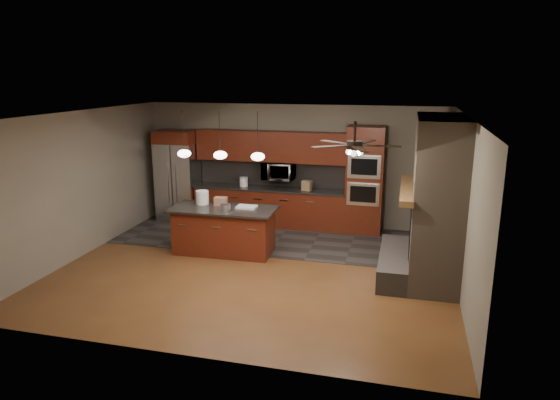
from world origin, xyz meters
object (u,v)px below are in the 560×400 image
(paint_can, at_px, (225,207))
(counter_box, at_px, (307,185))
(kitchen_island, at_px, (224,230))
(paint_tray, at_px, (247,207))
(counter_bucket, at_px, (244,182))
(cardboard_box, at_px, (221,201))
(microwave, at_px, (279,171))
(refrigerator, at_px, (178,176))
(white_bucket, at_px, (202,197))
(oven_tower, at_px, (365,180))

(paint_can, xyz_separation_m, counter_box, (1.16, 2.15, 0.03))
(kitchen_island, bearing_deg, paint_can, -58.65)
(paint_can, distance_m, paint_tray, 0.45)
(counter_bucket, height_order, counter_box, counter_box)
(paint_can, relative_size, cardboard_box, 0.79)
(microwave, distance_m, refrigerator, 2.48)
(kitchen_island, height_order, white_bucket, white_bucket)
(microwave, xyz_separation_m, paint_can, (-0.48, -2.25, -0.31))
(oven_tower, bearing_deg, counter_bucket, 179.85)
(kitchen_island, bearing_deg, white_bucket, 158.81)
(counter_bucket, bearing_deg, refrigerator, -177.15)
(white_bucket, bearing_deg, oven_tower, 30.88)
(white_bucket, xyz_separation_m, counter_box, (1.78, 1.79, -0.04))
(refrigerator, xyz_separation_m, kitchen_island, (1.88, -1.95, -0.62))
(microwave, distance_m, cardboard_box, 2.02)
(refrigerator, bearing_deg, paint_can, -46.85)
(cardboard_box, xyz_separation_m, counter_box, (1.40, 1.77, 0.01))
(kitchen_island, relative_size, paint_tray, 5.41)
(oven_tower, distance_m, counter_bucket, 2.82)
(white_bucket, bearing_deg, refrigerator, 127.77)
(kitchen_island, distance_m, paint_can, 0.56)
(paint_tray, bearing_deg, counter_box, 66.06)
(refrigerator, bearing_deg, cardboard_box, -44.86)
(microwave, relative_size, refrigerator, 0.34)
(refrigerator, height_order, counter_box, refrigerator)
(oven_tower, bearing_deg, paint_can, -138.15)
(kitchen_island, xyz_separation_m, counter_bucket, (-0.25, 2.03, 0.54))
(refrigerator, distance_m, kitchen_island, 2.78)
(kitchen_island, xyz_separation_m, counter_box, (1.27, 1.98, 0.55))
(kitchen_island, relative_size, counter_box, 9.16)
(white_bucket, bearing_deg, kitchen_island, -19.98)
(counter_bucket, bearing_deg, microwave, 3.43)
(kitchen_island, relative_size, cardboard_box, 8.41)
(paint_can, bearing_deg, microwave, 78.09)
(oven_tower, height_order, white_bucket, oven_tower)
(oven_tower, bearing_deg, kitchen_island, -141.66)
(microwave, relative_size, white_bucket, 2.67)
(paint_tray, distance_m, cardboard_box, 0.58)
(white_bucket, distance_m, cardboard_box, 0.39)
(refrigerator, relative_size, paint_tray, 5.66)
(paint_can, distance_m, counter_bucket, 2.23)
(paint_can, xyz_separation_m, counter_bucket, (-0.36, 2.20, 0.02))
(kitchen_island, bearing_deg, cardboard_box, 120.74)
(oven_tower, relative_size, kitchen_island, 1.14)
(oven_tower, distance_m, white_bucket, 3.58)
(oven_tower, xyz_separation_m, paint_can, (-2.45, -2.19, -0.21))
(microwave, xyz_separation_m, counter_box, (0.69, -0.10, -0.29))
(oven_tower, xyz_separation_m, counter_box, (-1.29, -0.04, -0.18))
(oven_tower, bearing_deg, refrigerator, -179.05)
(microwave, bearing_deg, oven_tower, -1.66)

